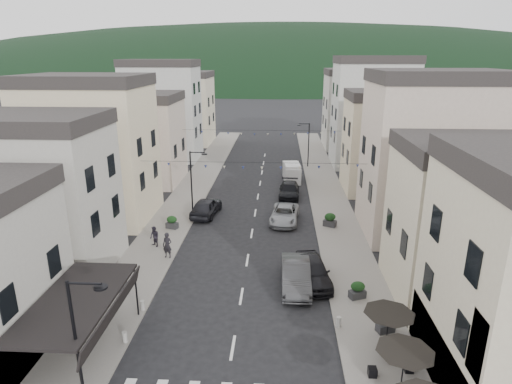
# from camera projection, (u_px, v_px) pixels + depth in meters

# --- Properties ---
(sidewalk_left) EXTENTS (4.00, 76.00, 0.12)m
(sidewalk_left) POSITION_uv_depth(u_px,v_px,m) (191.00, 192.00, 47.37)
(sidewalk_left) COLOR slate
(sidewalk_left) RESTS_ON ground
(sidewalk_right) EXTENTS (4.00, 76.00, 0.12)m
(sidewalk_right) POSITION_uv_depth(u_px,v_px,m) (327.00, 194.00, 46.56)
(sidewalk_right) COLOR slate
(sidewalk_right) RESTS_ON ground
(hill_backdrop) EXTENTS (640.00, 360.00, 70.00)m
(hill_backdrop) POSITION_uv_depth(u_px,v_px,m) (278.00, 77.00, 301.75)
(hill_backdrop) COLOR black
(hill_backdrop) RESTS_ON ground
(boutique_awning) EXTENTS (3.77, 7.50, 3.28)m
(boutique_awning) POSITION_uv_depth(u_px,v_px,m) (81.00, 302.00, 20.76)
(boutique_awning) COLOR black
(boutique_awning) RESTS_ON ground
(buildings_row_left) EXTENTS (10.20, 54.16, 14.00)m
(buildings_row_left) POSITION_uv_depth(u_px,v_px,m) (141.00, 128.00, 51.37)
(buildings_row_left) COLOR #A8A39A
(buildings_row_left) RESTS_ON ground
(buildings_row_right) EXTENTS (10.20, 54.16, 14.50)m
(buildings_row_right) POSITION_uv_depth(u_px,v_px,m) (388.00, 131.00, 48.64)
(buildings_row_right) COLOR beige
(buildings_row_right) RESTS_ON ground
(cafe_terrace) EXTENTS (2.50, 8.10, 2.53)m
(cafe_terrace) POSITION_uv_depth(u_px,v_px,m) (404.00, 357.00, 18.09)
(cafe_terrace) COLOR black
(cafe_terrace) RESTS_ON ground
(streetlamp_left_near) EXTENTS (1.70, 0.56, 6.00)m
(streetlamp_left_near) POSITION_uv_depth(u_px,v_px,m) (81.00, 330.00, 17.65)
(streetlamp_left_near) COLOR black
(streetlamp_left_near) RESTS_ON ground
(streetlamp_left_far) EXTENTS (1.70, 0.56, 6.00)m
(streetlamp_left_far) POSITION_uv_depth(u_px,v_px,m) (194.00, 175.00, 40.47)
(streetlamp_left_far) COLOR black
(streetlamp_left_far) RESTS_ON ground
(streetlamp_right_far) EXTENTS (1.70, 0.56, 6.00)m
(streetlamp_right_far) POSITION_uv_depth(u_px,v_px,m) (307.00, 140.00, 56.95)
(streetlamp_right_far) COLOR black
(streetlamp_right_far) RESTS_ON ground
(bollards) EXTENTS (11.66, 10.26, 0.60)m
(bollards) POSITION_uv_depth(u_px,v_px,m) (232.00, 347.00, 21.67)
(bollards) COLOR gray
(bollards) RESTS_ON ground
(bunting_near) EXTENTS (19.00, 0.28, 0.62)m
(bunting_near) POSITION_uv_depth(u_px,v_px,m) (252.00, 166.00, 35.75)
(bunting_near) COLOR black
(bunting_near) RESTS_ON ground
(bunting_far) EXTENTS (19.00, 0.28, 0.62)m
(bunting_far) POSITION_uv_depth(u_px,v_px,m) (261.00, 133.00, 50.96)
(bunting_far) COLOR black
(bunting_far) RESTS_ON ground
(parked_car_a) EXTENTS (2.67, 5.23, 1.71)m
(parked_car_a) POSITION_uv_depth(u_px,v_px,m) (313.00, 271.00, 28.46)
(parked_car_a) COLOR black
(parked_car_a) RESTS_ON ground
(parked_car_b) EXTENTS (1.87, 5.22, 1.71)m
(parked_car_b) POSITION_uv_depth(u_px,v_px,m) (296.00, 275.00, 27.89)
(parked_car_b) COLOR #363739
(parked_car_b) RESTS_ON ground
(parked_car_c) EXTENTS (2.91, 5.45, 1.46)m
(parked_car_c) POSITION_uv_depth(u_px,v_px,m) (285.00, 214.00, 38.88)
(parked_car_c) COLOR gray
(parked_car_c) RESTS_ON ground
(parked_car_d) EXTENTS (2.33, 5.26, 1.50)m
(parked_car_d) POSITION_uv_depth(u_px,v_px,m) (289.00, 190.00, 45.69)
(parked_car_d) COLOR black
(parked_car_d) RESTS_ON ground
(parked_car_e) EXTENTS (2.70, 5.28, 1.72)m
(parked_car_e) POSITION_uv_depth(u_px,v_px,m) (206.00, 207.00, 40.42)
(parked_car_e) COLOR black
(parked_car_e) RESTS_ON ground
(delivery_van) EXTENTS (2.18, 4.72, 2.20)m
(delivery_van) POSITION_uv_depth(u_px,v_px,m) (292.00, 172.00, 51.64)
(delivery_van) COLOR silver
(delivery_van) RESTS_ON ground
(pedestrian_a) EXTENTS (0.79, 0.60, 1.95)m
(pedestrian_a) POSITION_uv_depth(u_px,v_px,m) (167.00, 245.00, 31.66)
(pedestrian_a) COLOR black
(pedestrian_a) RESTS_ON sidewalk_left
(pedestrian_b) EXTENTS (1.02, 0.99, 1.66)m
(pedestrian_b) POSITION_uv_depth(u_px,v_px,m) (155.00, 237.00, 33.53)
(pedestrian_b) COLOR #26222D
(pedestrian_b) RESTS_ON sidewalk_left
(planter_la) EXTENTS (1.14, 0.74, 1.19)m
(planter_la) POSITION_uv_depth(u_px,v_px,m) (121.00, 283.00, 27.26)
(planter_la) COLOR #323235
(planter_la) RESTS_ON sidewalk_left
(planter_lb) EXTENTS (1.14, 0.86, 1.13)m
(planter_lb) POSITION_uv_depth(u_px,v_px,m) (172.00, 222.00, 37.18)
(planter_lb) COLOR #2A2A2C
(planter_lb) RESTS_ON sidewalk_left
(planter_ra) EXTENTS (1.09, 0.83, 1.08)m
(planter_ra) POSITION_uv_depth(u_px,v_px,m) (386.00, 323.00, 23.24)
(planter_ra) COLOR #2B2A2D
(planter_ra) RESTS_ON sidewalk_right
(planter_rb) EXTENTS (1.14, 0.89, 1.12)m
(planter_rb) POSITION_uv_depth(u_px,v_px,m) (358.00, 290.00, 26.47)
(planter_rb) COLOR #29292B
(planter_rb) RESTS_ON sidewalk_right
(planter_rc) EXTENTS (1.25, 1.01, 1.23)m
(planter_rc) POSITION_uv_depth(u_px,v_px,m) (330.00, 220.00, 37.58)
(planter_rc) COLOR #2B2B2E
(planter_rc) RESTS_ON sidewalk_right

